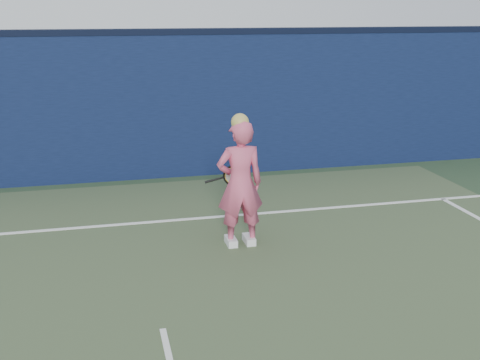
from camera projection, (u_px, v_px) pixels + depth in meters
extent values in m
cube|color=#0C1636|center=(125.00, 109.00, 10.50)|extent=(24.00, 0.40, 2.50)
cube|color=black|center=(121.00, 32.00, 10.14)|extent=(24.00, 0.42, 0.10)
imported|color=#DA5478|center=(240.00, 184.00, 7.55)|extent=(0.60, 0.39, 1.63)
sphere|color=tan|center=(240.00, 122.00, 7.33)|extent=(0.22, 0.22, 0.22)
cube|color=white|center=(249.00, 240.00, 7.79)|extent=(0.12, 0.28, 0.10)
cube|color=white|center=(231.00, 241.00, 7.73)|extent=(0.12, 0.28, 0.10)
torus|color=black|center=(233.00, 175.00, 7.92)|extent=(0.27, 0.05, 0.27)
torus|color=gold|center=(233.00, 175.00, 7.92)|extent=(0.23, 0.04, 0.23)
cylinder|color=beige|center=(233.00, 175.00, 7.92)|extent=(0.22, 0.03, 0.22)
cylinder|color=black|center=(218.00, 179.00, 7.95)|extent=(0.25, 0.06, 0.09)
cylinder|color=black|center=(209.00, 181.00, 7.97)|extent=(0.12, 0.05, 0.06)
cube|color=white|center=(139.00, 223.00, 8.50)|extent=(11.00, 0.08, 0.01)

